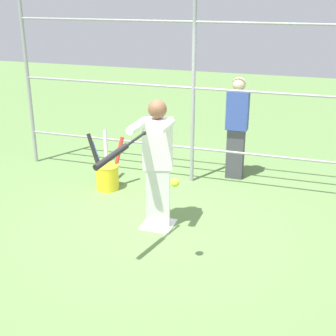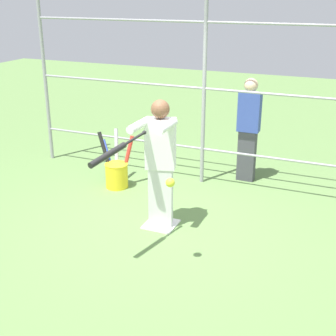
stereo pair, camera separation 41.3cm
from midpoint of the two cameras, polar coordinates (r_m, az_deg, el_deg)
name	(u,v)px [view 2 (the right image)]	position (r m, az deg, el deg)	size (l,w,h in m)	color
ground_plane	(161,225)	(6.13, 1.08, -6.98)	(24.00, 24.00, 0.00)	#608447
home_plate	(161,224)	(6.13, 1.08, -6.90)	(0.40, 0.40, 0.02)	white
fence_backstop	(204,88)	(7.06, 6.12, 9.61)	(5.81, 0.06, 2.99)	#939399
batter	(160,161)	(5.75, 1.08, 0.86)	(0.41, 0.64, 1.66)	silver
baseball_bat_swinging	(113,152)	(4.84, -4.35, 1.94)	(0.24, 0.89, 0.18)	black
softball_in_flight	(170,183)	(4.79, 2.74, -1.83)	(0.10, 0.10, 0.10)	yellow
bat_bucket	(116,172)	(7.23, -4.70, -0.50)	(0.67, 0.58, 0.84)	yellow
bystander_behind_fence	(248,129)	(7.41, 11.36, 4.71)	(0.34, 0.21, 1.63)	#3F3F47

